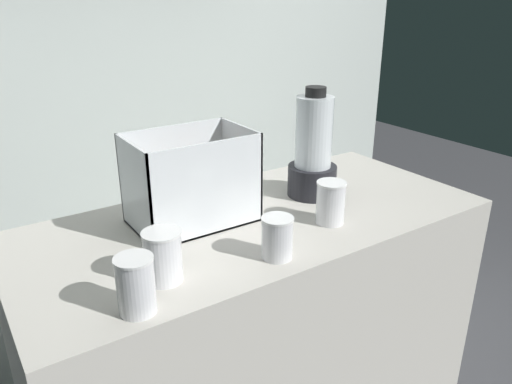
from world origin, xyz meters
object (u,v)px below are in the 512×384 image
(juice_cup_mango_far_left, at_px, (136,288))
(juice_cup_pomegranate_middle, at_px, (277,240))
(juice_cup_beet_right, at_px, (330,205))
(carrot_display_bin, at_px, (194,193))
(juice_cup_orange_left, at_px, (163,259))
(blender_pitcher, at_px, (313,153))

(juice_cup_mango_far_left, height_order, juice_cup_pomegranate_middle, juice_cup_mango_far_left)
(juice_cup_beet_right, bearing_deg, carrot_display_bin, 143.76)
(juice_cup_mango_far_left, bearing_deg, carrot_display_bin, 47.72)
(juice_cup_orange_left, relative_size, juice_cup_beet_right, 0.99)
(carrot_display_bin, distance_m, juice_cup_mango_far_left, 0.45)
(juice_cup_mango_far_left, relative_size, juice_cup_pomegranate_middle, 1.16)
(carrot_display_bin, bearing_deg, juice_cup_beet_right, -36.24)
(juice_cup_mango_far_left, relative_size, juice_cup_beet_right, 1.02)
(juice_cup_pomegranate_middle, bearing_deg, juice_cup_beet_right, 17.89)
(juice_cup_mango_far_left, distance_m, juice_cup_beet_right, 0.63)
(blender_pitcher, bearing_deg, juice_cup_beet_right, -115.64)
(carrot_display_bin, xyz_separation_m, juice_cup_orange_left, (-0.21, -0.25, -0.03))
(juice_cup_mango_far_left, height_order, juice_cup_beet_right, juice_cup_mango_far_left)
(juice_cup_mango_far_left, bearing_deg, juice_cup_beet_right, 9.43)
(juice_cup_beet_right, bearing_deg, juice_cup_mango_far_left, -170.57)
(juice_cup_orange_left, bearing_deg, juice_cup_mango_far_left, -139.58)
(juice_cup_pomegranate_middle, height_order, juice_cup_beet_right, juice_cup_beet_right)
(blender_pitcher, distance_m, juice_cup_orange_left, 0.66)
(juice_cup_pomegranate_middle, bearing_deg, blender_pitcher, 38.90)
(juice_cup_orange_left, distance_m, juice_cup_pomegranate_middle, 0.29)
(juice_cup_orange_left, distance_m, juice_cup_beet_right, 0.53)
(juice_cup_orange_left, bearing_deg, juice_cup_beet_right, 2.36)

